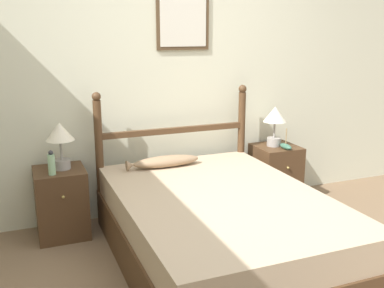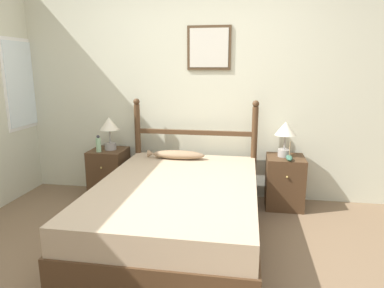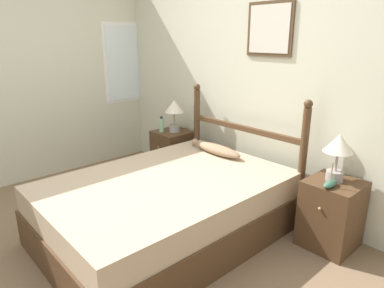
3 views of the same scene
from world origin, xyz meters
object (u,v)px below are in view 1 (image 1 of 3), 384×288
object	(u,v)px
table_lamp_right	(275,119)
model_boat	(286,146)
bed	(220,229)
nightstand_left	(61,202)
nightstand_right	(275,174)
bottle	(52,164)
fish_pillow	(165,162)
table_lamp_left	(60,137)

from	to	relation	value
table_lamp_right	model_boat	bearing A→B (deg)	-75.21
bed	nightstand_left	xyz separation A→B (m)	(-1.03, 0.90, 0.02)
nightstand_right	table_lamp_right	world-z (taller)	table_lamp_right
nightstand_left	table_lamp_right	xyz separation A→B (m)	(2.04, 0.02, 0.55)
bottle	fish_pillow	size ratio (longest dim) A/B	0.31
nightstand_left	fish_pillow	bearing A→B (deg)	-8.10
fish_pillow	table_lamp_left	bearing A→B (deg)	171.09
nightstand_left	table_lamp_right	world-z (taller)	table_lamp_right
table_lamp_left	model_boat	world-z (taller)	table_lamp_left
table_lamp_right	bottle	distance (m)	2.11
nightstand_left	fish_pillow	world-z (taller)	fish_pillow
bed	nightstand_right	distance (m)	1.37
bed	nightstand_left	bearing A→B (deg)	138.74
table_lamp_left	table_lamp_right	size ratio (longest dim) A/B	1.00
bed	bottle	xyz separation A→B (m)	(-1.09, 0.78, 0.40)
nightstand_left	nightstand_right	bearing A→B (deg)	0.00
bottle	model_boat	xyz separation A→B (m)	(2.14, -0.01, -0.06)
table_lamp_right	bottle	bearing A→B (deg)	-176.29
table_lamp_right	bottle	world-z (taller)	table_lamp_right
table_lamp_left	table_lamp_right	xyz separation A→B (m)	(2.01, 0.01, 0.00)
table_lamp_right	nightstand_right	bearing A→B (deg)	-39.46
bottle	fish_pillow	distance (m)	0.93
nightstand_left	nightstand_right	size ratio (longest dim) A/B	1.00
nightstand_left	model_boat	world-z (taller)	model_boat
bed	table_lamp_left	distance (m)	1.47
nightstand_right	fish_pillow	size ratio (longest dim) A/B	0.89
bottle	bed	bearing A→B (deg)	-35.74
nightstand_right	model_boat	distance (m)	0.34
nightstand_right	fish_pillow	world-z (taller)	fish_pillow
table_lamp_left	model_boat	distance (m)	2.07
nightstand_left	table_lamp_right	distance (m)	2.11
model_boat	table_lamp_right	bearing A→B (deg)	104.79
table_lamp_left	bed	bearing A→B (deg)	-42.33
nightstand_right	model_boat	bearing A→B (deg)	-82.11
nightstand_right	table_lamp_left	xyz separation A→B (m)	(-2.03, 0.01, 0.55)
table_lamp_left	fish_pillow	distance (m)	0.89
nightstand_left	model_boat	bearing A→B (deg)	-3.63
nightstand_right	model_boat	xyz separation A→B (m)	(0.02, -0.13, 0.31)
table_lamp_right	nightstand_left	bearing A→B (deg)	-179.51
bed	table_lamp_left	xyz separation A→B (m)	(-1.00, 0.91, 0.58)
table_lamp_left	table_lamp_right	bearing A→B (deg)	0.27
nightstand_right	table_lamp_left	world-z (taller)	table_lamp_left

